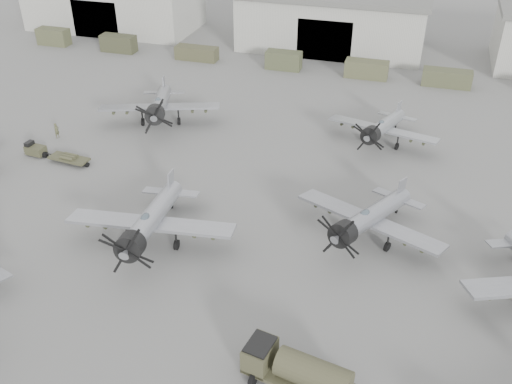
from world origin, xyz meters
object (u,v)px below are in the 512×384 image
aircraft_mid_2 (368,219)px  ground_crew (57,131)px  aircraft_far_0 (159,105)px  aircraft_far_1 (382,127)px  tug_trailer (48,153)px  aircraft_mid_1 (149,222)px  fuel_tanker (298,369)px

aircraft_mid_2 → ground_crew: (-35.52, 9.25, -1.50)m
aircraft_mid_2 → aircraft_far_0: size_ratio=0.93×
aircraft_far_1 → tug_trailer: 35.42m
aircraft_far_0 → tug_trailer: 13.42m
aircraft_mid_1 → fuel_tanker: aircraft_mid_1 is taller
aircraft_far_0 → fuel_tanker: aircraft_far_0 is taller
aircraft_mid_2 → ground_crew: 36.73m
aircraft_far_0 → ground_crew: bearing=-166.8°
aircraft_mid_1 → ground_crew: (-18.81, 15.09, -1.65)m
aircraft_mid_2 → fuel_tanker: 16.10m
fuel_tanker → aircraft_far_1: bearing=98.2°
aircraft_far_1 → ground_crew: (-34.74, -8.55, -1.33)m
aircraft_mid_1 → tug_trailer: 20.19m
tug_trailer → aircraft_mid_2: bearing=-2.8°
aircraft_far_1 → aircraft_mid_2: bearing=-73.8°
aircraft_mid_1 → aircraft_far_1: size_ratio=1.15×
aircraft_mid_1 → tug_trailer: (-17.01, 10.70, -1.95)m
aircraft_far_1 → fuel_tanker: (-1.24, -33.74, -0.66)m
fuel_tanker → tug_trailer: size_ratio=0.96×
fuel_tanker → tug_trailer: (-31.69, 20.81, -0.97)m
aircraft_mid_1 → tug_trailer: size_ratio=1.85×
aircraft_mid_1 → aircraft_mid_2: 17.70m
aircraft_far_0 → ground_crew: 11.67m
aircraft_mid_1 → aircraft_mid_2: (16.71, 5.84, -0.15)m
fuel_tanker → ground_crew: (-33.49, 25.20, -0.67)m
aircraft_mid_2 → tug_trailer: (-33.71, 4.86, -1.80)m
aircraft_far_0 → aircraft_far_1: size_ratio=1.13×
aircraft_mid_1 → aircraft_far_0: size_ratio=1.01×
aircraft_far_0 → tug_trailer: bearing=-146.2°
aircraft_far_1 → tug_trailer: bearing=-144.9°
ground_crew → aircraft_mid_2: bearing=-94.8°
aircraft_mid_2 → aircraft_mid_1: bearing=-138.1°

